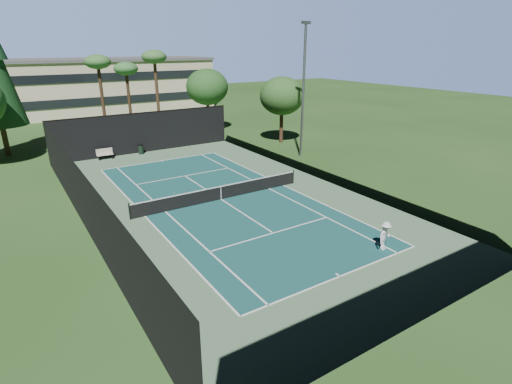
# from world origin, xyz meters

# --- Properties ---
(ground) EXTENTS (160.00, 160.00, 0.00)m
(ground) POSITION_xyz_m (0.00, 0.00, 0.00)
(ground) COLOR #264B1C
(ground) RESTS_ON ground
(apron_slab) EXTENTS (18.00, 32.00, 0.01)m
(apron_slab) POSITION_xyz_m (0.00, 0.00, 0.01)
(apron_slab) COLOR #537755
(apron_slab) RESTS_ON ground
(court_surface) EXTENTS (10.97, 23.77, 0.01)m
(court_surface) POSITION_xyz_m (0.00, 0.00, 0.01)
(court_surface) COLOR #184D4C
(court_surface) RESTS_ON ground
(court_lines) EXTENTS (11.07, 23.87, 0.01)m
(court_lines) POSITION_xyz_m (0.00, 0.00, 0.02)
(court_lines) COLOR white
(court_lines) RESTS_ON ground
(tennis_net) EXTENTS (12.90, 0.10, 1.10)m
(tennis_net) POSITION_xyz_m (0.00, 0.00, 0.56)
(tennis_net) COLOR black
(tennis_net) RESTS_ON ground
(fence) EXTENTS (18.04, 32.05, 4.03)m
(fence) POSITION_xyz_m (0.00, 0.06, 2.01)
(fence) COLOR black
(fence) RESTS_ON ground
(player) EXTENTS (1.16, 0.86, 1.60)m
(player) POSITION_xyz_m (3.83, -11.17, 0.80)
(player) COLOR silver
(player) RESTS_ON ground
(tennis_ball_a) EXTENTS (0.07, 0.07, 0.07)m
(tennis_ball_a) POSITION_xyz_m (-5.50, -9.32, 0.03)
(tennis_ball_a) COLOR yellow
(tennis_ball_a) RESTS_ON ground
(tennis_ball_b) EXTENTS (0.07, 0.07, 0.07)m
(tennis_ball_b) POSITION_xyz_m (-2.36, 2.95, 0.04)
(tennis_ball_b) COLOR yellow
(tennis_ball_b) RESTS_ON ground
(tennis_ball_c) EXTENTS (0.07, 0.07, 0.07)m
(tennis_ball_c) POSITION_xyz_m (-1.29, 1.58, 0.03)
(tennis_ball_c) COLOR #DAEF36
(tennis_ball_c) RESTS_ON ground
(tennis_ball_d) EXTENTS (0.06, 0.06, 0.06)m
(tennis_ball_d) POSITION_xyz_m (-6.73, 4.43, 0.03)
(tennis_ball_d) COLOR #B9D831
(tennis_ball_d) RESTS_ON ground
(park_bench) EXTENTS (1.50, 0.45, 1.02)m
(park_bench) POSITION_xyz_m (-4.29, 15.40, 0.55)
(park_bench) COLOR beige
(park_bench) RESTS_ON ground
(trash_bin) EXTENTS (0.56, 0.56, 0.95)m
(trash_bin) POSITION_xyz_m (-0.80, 15.42, 0.48)
(trash_bin) COLOR black
(trash_bin) RESTS_ON ground
(palm_a) EXTENTS (2.80, 2.80, 9.32)m
(palm_a) POSITION_xyz_m (-2.00, 24.00, 8.19)
(palm_a) COLOR #412B1B
(palm_a) RESTS_ON ground
(palm_b) EXTENTS (2.80, 2.80, 8.42)m
(palm_b) POSITION_xyz_m (1.50, 26.00, 7.36)
(palm_b) COLOR #402C1B
(palm_b) RESTS_ON ground
(palm_c) EXTENTS (2.80, 2.80, 9.77)m
(palm_c) POSITION_xyz_m (4.00, 23.00, 8.60)
(palm_c) COLOR #4A311F
(palm_c) RESTS_ON ground
(decid_tree_a) EXTENTS (5.12, 5.12, 7.62)m
(decid_tree_a) POSITION_xyz_m (10.00, 22.00, 5.42)
(decid_tree_a) COLOR #4D3421
(decid_tree_a) RESTS_ON ground
(decid_tree_b) EXTENTS (4.80, 4.80, 7.14)m
(decid_tree_b) POSITION_xyz_m (14.00, 12.00, 5.08)
(decid_tree_b) COLOR #4C2F20
(decid_tree_b) RESTS_ON ground
(campus_building) EXTENTS (40.50, 12.50, 8.30)m
(campus_building) POSITION_xyz_m (0.00, 45.98, 4.21)
(campus_building) COLOR beige
(campus_building) RESTS_ON ground
(light_pole) EXTENTS (0.90, 0.25, 12.22)m
(light_pole) POSITION_xyz_m (12.00, 6.00, 6.46)
(light_pole) COLOR gray
(light_pole) RESTS_ON ground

